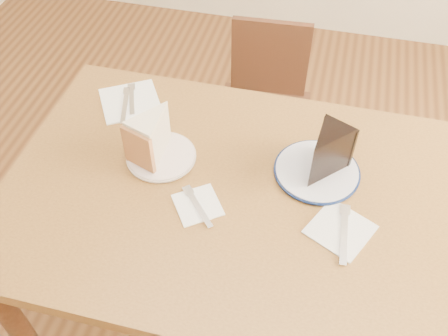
% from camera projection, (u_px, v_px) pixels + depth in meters
% --- Properties ---
extents(ground, '(4.00, 4.00, 0.00)m').
position_uv_depth(ground, '(235.00, 323.00, 1.81)').
color(ground, '#452712').
rests_on(ground, ground).
extents(table, '(1.20, 0.80, 0.75)m').
position_uv_depth(table, '(238.00, 216.00, 1.33)').
color(table, '#573817').
rests_on(table, ground).
extents(chair_far, '(0.38, 0.38, 0.72)m').
position_uv_depth(chair_far, '(264.00, 107.00, 1.99)').
color(chair_far, black).
rests_on(chair_far, ground).
extents(plate_cream, '(0.18, 0.18, 0.01)m').
position_uv_depth(plate_cream, '(161.00, 156.00, 1.33)').
color(plate_cream, silver).
rests_on(plate_cream, table).
extents(plate_navy, '(0.21, 0.21, 0.01)m').
position_uv_depth(plate_navy, '(317.00, 171.00, 1.29)').
color(plate_navy, silver).
rests_on(plate_navy, table).
extents(carrot_cake, '(0.12, 0.15, 0.11)m').
position_uv_depth(carrot_cake, '(155.00, 135.00, 1.29)').
color(carrot_cake, beige).
rests_on(carrot_cake, plate_cream).
extents(chocolate_cake, '(0.13, 0.15, 0.12)m').
position_uv_depth(chocolate_cake, '(324.00, 156.00, 1.24)').
color(chocolate_cake, black).
rests_on(chocolate_cake, plate_navy).
extents(napkin_cream, '(0.15, 0.15, 0.00)m').
position_uv_depth(napkin_cream, '(198.00, 205.00, 1.22)').
color(napkin_cream, white).
rests_on(napkin_cream, table).
extents(napkin_navy, '(0.18, 0.18, 0.00)m').
position_uv_depth(napkin_navy, '(340.00, 229.00, 1.17)').
color(napkin_navy, white).
rests_on(napkin_navy, table).
extents(napkin_spare, '(0.23, 0.23, 0.00)m').
position_uv_depth(napkin_spare, '(130.00, 101.00, 1.48)').
color(napkin_spare, white).
rests_on(napkin_spare, table).
extents(fork_cream, '(0.10, 0.11, 0.00)m').
position_uv_depth(fork_cream, '(198.00, 207.00, 1.21)').
color(fork_cream, silver).
rests_on(fork_cream, napkin_cream).
extents(knife_navy, '(0.02, 0.17, 0.00)m').
position_uv_depth(knife_navy, '(344.00, 234.00, 1.16)').
color(knife_navy, silver).
rests_on(knife_navy, napkin_navy).
extents(fork_spare, '(0.07, 0.13, 0.00)m').
position_uv_depth(fork_spare, '(132.00, 99.00, 1.48)').
color(fork_spare, silver).
rests_on(fork_spare, napkin_spare).
extents(knife_spare, '(0.06, 0.16, 0.00)m').
position_uv_depth(knife_spare, '(125.00, 105.00, 1.46)').
color(knife_spare, silver).
rests_on(knife_spare, napkin_spare).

